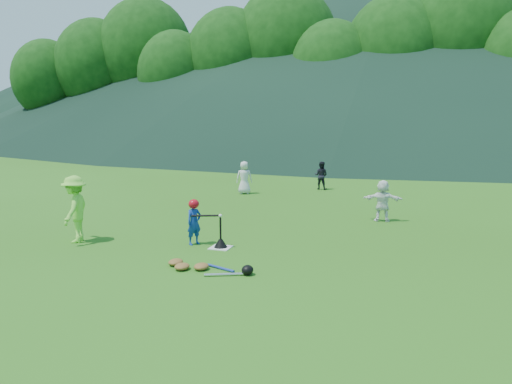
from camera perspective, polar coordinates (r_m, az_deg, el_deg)
ground at (r=11.25m, az=-4.05°, el=-6.40°), size 120.00×120.00×0.00m
home_plate at (r=11.25m, az=-4.05°, el=-6.35°), size 0.45×0.45×0.02m
baseball at (r=11.08m, az=-4.10°, el=-2.72°), size 0.08×0.08×0.08m
batter_child at (r=11.50m, az=-7.09°, el=-3.48°), size 0.40×0.45×1.02m
adult_coach at (r=12.33m, az=-19.99°, el=-1.85°), size 0.86×1.14×1.56m
fielder_a at (r=18.71m, az=-1.35°, el=1.66°), size 0.70×0.58×1.23m
fielder_b at (r=19.96m, az=7.45°, el=1.88°), size 0.58×0.48×1.12m
fielder_d at (r=14.31m, az=14.27°, el=-0.97°), size 1.11×0.43×1.17m
batting_tee at (r=11.22m, az=-4.06°, el=-5.76°), size 0.30×0.30×0.68m
batter_gear at (r=11.41m, az=-7.03°, el=-1.47°), size 0.73×0.26×0.39m
equipment_pile at (r=9.74m, az=-6.30°, el=-8.46°), size 1.80×0.67×0.19m
outfield_fence at (r=38.32m, az=12.20°, el=5.27°), size 70.07×0.08×1.33m
tree_line at (r=44.34m, az=13.67°, el=15.41°), size 70.04×11.40×14.82m
distant_hills at (r=93.37m, az=11.47°, el=16.08°), size 155.00×140.00×32.00m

